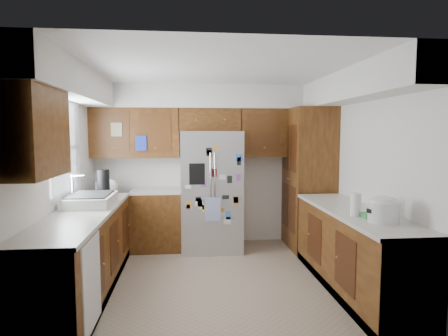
{
  "coord_description": "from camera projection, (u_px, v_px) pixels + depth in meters",
  "views": [
    {
      "loc": [
        -0.36,
        -4.4,
        1.76
      ],
      "look_at": [
        0.11,
        0.35,
        1.33
      ],
      "focal_mm": 30.0,
      "sensor_mm": 36.0,
      "label": 1
    }
  ],
  "objects": [
    {
      "name": "sink_assembly",
      "position": [
        91.0,
        200.0,
        4.42
      ],
      "size": [
        0.52,
        0.7,
        0.37
      ],
      "color": "white",
      "rests_on": "left_counter_run"
    },
    {
      "name": "pantry",
      "position": [
        308.0,
        179.0,
        5.75
      ],
      "size": [
        0.6,
        0.9,
        2.15
      ],
      "primitive_type": "cube",
      "color": "#411F0C",
      "rests_on": "ground"
    },
    {
      "name": "room_shell",
      "position": [
        207.0,
        129.0,
        4.74
      ],
      "size": [
        3.64,
        3.24,
        2.52
      ],
      "color": "white",
      "rests_on": "ground"
    },
    {
      "name": "left_counter_clutter",
      "position": [
        106.0,
        186.0,
        5.13
      ],
      "size": [
        0.27,
        0.82,
        0.38
      ],
      "color": "black",
      "rests_on": "left_counter_run"
    },
    {
      "name": "fridge_top_items",
      "position": [
        205.0,
        100.0,
        5.77
      ],
      "size": [
        0.57,
        0.31,
        0.28
      ],
      "color": "#1F26AB",
      "rests_on": "bridge_cabinet"
    },
    {
      "name": "bridge_cabinet",
      "position": [
        210.0,
        120.0,
        5.8
      ],
      "size": [
        0.96,
        0.34,
        0.35
      ],
      "primitive_type": "cube",
      "color": "#411F0C",
      "rests_on": "fridge"
    },
    {
      "name": "floor",
      "position": [
        218.0,
        279.0,
        4.56
      ],
      "size": [
        3.6,
        3.6,
        0.0
      ],
      "primitive_type": "plane",
      "color": "tan",
      "rests_on": "ground"
    },
    {
      "name": "paper_towel",
      "position": [
        356.0,
        204.0,
        3.84
      ],
      "size": [
        0.11,
        0.11,
        0.24
      ],
      "primitive_type": "cylinder",
      "color": "white",
      "rests_on": "right_counter_run"
    },
    {
      "name": "rice_cooker",
      "position": [
        384.0,
        209.0,
        3.55
      ],
      "size": [
        0.3,
        0.29,
        0.25
      ],
      "color": "white",
      "rests_on": "right_counter_run"
    },
    {
      "name": "left_counter_run",
      "position": [
        103.0,
        247.0,
        4.41
      ],
      "size": [
        1.36,
        3.2,
        0.92
      ],
      "color": "#411F0C",
      "rests_on": "ground"
    },
    {
      "name": "right_counter_run",
      "position": [
        354.0,
        254.0,
        4.2
      ],
      "size": [
        0.63,
        2.25,
        0.92
      ],
      "color": "#411F0C",
      "rests_on": "ground"
    },
    {
      "name": "fridge",
      "position": [
        211.0,
        191.0,
        5.67
      ],
      "size": [
        0.9,
        0.79,
        1.8
      ],
      "color": "#A1A1A6",
      "rests_on": "ground"
    }
  ]
}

